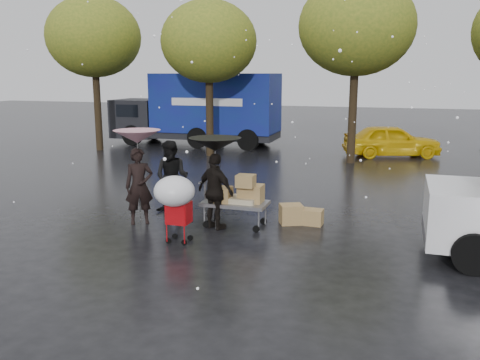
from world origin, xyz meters
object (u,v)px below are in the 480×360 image
(vendor_cart, at_px, (238,196))
(shopping_cart, at_px, (175,195))
(yellow_taxi, at_px, (392,141))
(blue_truck, at_px, (200,109))
(person_black, at_px, (216,191))
(person_pink, at_px, (139,186))

(vendor_cart, bearing_deg, shopping_cart, -117.98)
(vendor_cart, bearing_deg, yellow_taxi, 74.92)
(blue_truck, bearing_deg, person_black, -66.62)
(vendor_cart, distance_m, yellow_taxi, 12.08)
(person_pink, relative_size, vendor_cart, 1.19)
(shopping_cart, distance_m, blue_truck, 15.13)
(vendor_cart, bearing_deg, blue_truck, 115.57)
(person_black, distance_m, shopping_cart, 1.36)
(vendor_cart, xyz_separation_m, shopping_cart, (-0.85, -1.60, 0.34))
(person_pink, xyz_separation_m, person_black, (1.86, 0.14, -0.03))
(vendor_cart, height_order, blue_truck, blue_truck)
(shopping_cart, xyz_separation_m, blue_truck, (-5.18, 14.20, 0.69))
(shopping_cart, bearing_deg, person_pink, 141.82)
(blue_truck, distance_m, yellow_taxi, 9.28)
(person_pink, bearing_deg, shopping_cart, -70.67)
(person_black, distance_m, yellow_taxi, 12.50)
(shopping_cart, bearing_deg, blue_truck, 110.04)
(vendor_cart, bearing_deg, person_pink, -168.76)
(person_black, relative_size, shopping_cart, 1.20)
(person_black, height_order, yellow_taxi, person_black)
(person_pink, xyz_separation_m, vendor_cart, (2.30, 0.46, -0.18))
(blue_truck, xyz_separation_m, yellow_taxi, (9.17, -0.93, -1.07))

